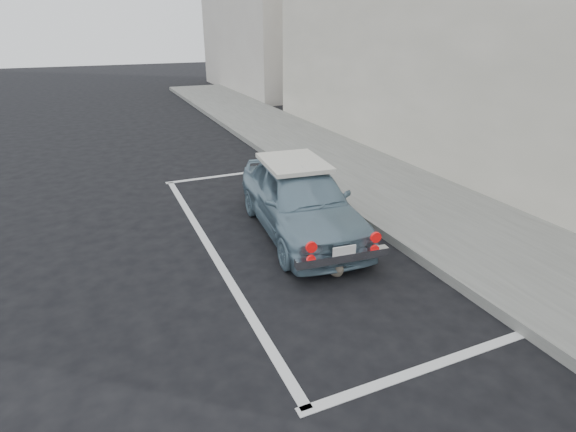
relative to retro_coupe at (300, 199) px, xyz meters
name	(u,v)px	position (x,y,z in m)	size (l,w,h in m)	color
ground	(362,351)	(-0.67, -3.02, -0.60)	(80.00, 80.00, 0.00)	black
sidewalk	(458,226)	(2.53, -1.02, -0.53)	(2.80, 40.00, 0.15)	slate
shop_building	(531,12)	(5.66, 0.98, 2.88)	(3.50, 18.00, 7.00)	beige
building_far	(260,8)	(5.68, 16.98, 3.40)	(3.50, 10.00, 8.00)	beige
pline_rear	(429,367)	(-0.17, -3.52, -0.60)	(3.00, 0.12, 0.01)	silver
pline_front	(231,175)	(-0.17, 3.48, -0.60)	(3.00, 0.12, 0.01)	silver
pline_side	(210,249)	(-1.57, -0.02, -0.60)	(0.12, 7.00, 0.01)	silver
retro_coupe	(300,199)	(0.00, 0.00, 0.00)	(1.74, 3.62, 1.19)	#7190A2
cat	(336,268)	(-0.16, -1.52, -0.49)	(0.24, 0.46, 0.25)	#685C4F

